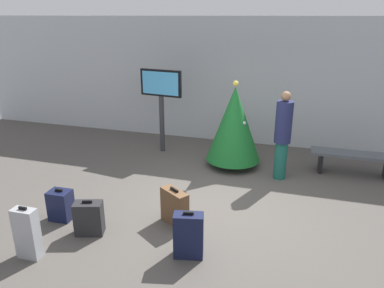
{
  "coord_description": "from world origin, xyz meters",
  "views": [
    {
      "loc": [
        1.21,
        -5.58,
        3.21
      ],
      "look_at": [
        -0.64,
        0.61,
        0.9
      ],
      "focal_mm": 34.02,
      "sensor_mm": 36.0,
      "label": 1
    }
  ],
  "objects_px": {
    "traveller_0": "(283,134)",
    "waiting_bench": "(354,158)",
    "flight_info_kiosk": "(161,94)",
    "suitcase_1": "(89,218)",
    "suitcase_4": "(27,233)",
    "suitcase_0": "(61,205)",
    "suitcase_2": "(188,235)",
    "suitcase_3": "(175,207)",
    "holiday_tree": "(234,124)"
  },
  "relations": [
    {
      "from": "traveller_0",
      "to": "waiting_bench",
      "type": "bearing_deg",
      "value": 23.11
    },
    {
      "from": "flight_info_kiosk",
      "to": "suitcase_1",
      "type": "xyz_separation_m",
      "value": [
        0.23,
        -3.73,
        -1.17
      ]
    },
    {
      "from": "flight_info_kiosk",
      "to": "suitcase_4",
      "type": "xyz_separation_m",
      "value": [
        -0.26,
        -4.48,
        -1.06
      ]
    },
    {
      "from": "suitcase_4",
      "to": "flight_info_kiosk",
      "type": "bearing_deg",
      "value": 86.7
    },
    {
      "from": "suitcase_0",
      "to": "suitcase_2",
      "type": "distance_m",
      "value": 2.33
    },
    {
      "from": "suitcase_3",
      "to": "suitcase_4",
      "type": "distance_m",
      "value": 2.17
    },
    {
      "from": "waiting_bench",
      "to": "traveller_0",
      "type": "height_order",
      "value": "traveller_0"
    },
    {
      "from": "suitcase_1",
      "to": "suitcase_3",
      "type": "relative_size",
      "value": 0.91
    },
    {
      "from": "suitcase_1",
      "to": "suitcase_3",
      "type": "distance_m",
      "value": 1.33
    },
    {
      "from": "flight_info_kiosk",
      "to": "suitcase_0",
      "type": "distance_m",
      "value": 3.71
    },
    {
      "from": "waiting_bench",
      "to": "suitcase_0",
      "type": "distance_m",
      "value": 5.84
    },
    {
      "from": "holiday_tree",
      "to": "flight_info_kiosk",
      "type": "bearing_deg",
      "value": 166.77
    },
    {
      "from": "suitcase_1",
      "to": "suitcase_4",
      "type": "height_order",
      "value": "suitcase_4"
    },
    {
      "from": "holiday_tree",
      "to": "suitcase_0",
      "type": "bearing_deg",
      "value": -126.9
    },
    {
      "from": "waiting_bench",
      "to": "flight_info_kiosk",
      "type": "bearing_deg",
      "value": 177.56
    },
    {
      "from": "flight_info_kiosk",
      "to": "waiting_bench",
      "type": "bearing_deg",
      "value": -2.44
    },
    {
      "from": "suitcase_0",
      "to": "suitcase_1",
      "type": "height_order",
      "value": "suitcase_1"
    },
    {
      "from": "traveller_0",
      "to": "suitcase_4",
      "type": "bearing_deg",
      "value": -130.74
    },
    {
      "from": "flight_info_kiosk",
      "to": "suitcase_3",
      "type": "height_order",
      "value": "flight_info_kiosk"
    },
    {
      "from": "flight_info_kiosk",
      "to": "waiting_bench",
      "type": "xyz_separation_m",
      "value": [
        4.37,
        -0.19,
        -1.07
      ]
    },
    {
      "from": "waiting_bench",
      "to": "traveller_0",
      "type": "distance_m",
      "value": 1.71
    },
    {
      "from": "suitcase_2",
      "to": "suitcase_3",
      "type": "height_order",
      "value": "suitcase_2"
    },
    {
      "from": "holiday_tree",
      "to": "suitcase_3",
      "type": "height_order",
      "value": "holiday_tree"
    },
    {
      "from": "suitcase_1",
      "to": "suitcase_2",
      "type": "xyz_separation_m",
      "value": [
        1.63,
        -0.1,
        0.07
      ]
    },
    {
      "from": "suitcase_4",
      "to": "waiting_bench",
      "type": "bearing_deg",
      "value": 42.85
    },
    {
      "from": "suitcase_1",
      "to": "suitcase_4",
      "type": "relative_size",
      "value": 0.72
    },
    {
      "from": "suitcase_0",
      "to": "suitcase_4",
      "type": "xyz_separation_m",
      "value": [
        0.19,
        -0.99,
        0.12
      ]
    },
    {
      "from": "suitcase_4",
      "to": "suitcase_0",
      "type": "bearing_deg",
      "value": 100.6
    },
    {
      "from": "flight_info_kiosk",
      "to": "traveller_0",
      "type": "bearing_deg",
      "value": -15.68
    },
    {
      "from": "suitcase_1",
      "to": "suitcase_4",
      "type": "xyz_separation_m",
      "value": [
        -0.49,
        -0.75,
        0.11
      ]
    },
    {
      "from": "flight_info_kiosk",
      "to": "traveller_0",
      "type": "relative_size",
      "value": 1.1
    },
    {
      "from": "traveller_0",
      "to": "suitcase_1",
      "type": "bearing_deg",
      "value": -132.46
    },
    {
      "from": "suitcase_0",
      "to": "suitcase_4",
      "type": "bearing_deg",
      "value": -79.4
    },
    {
      "from": "suitcase_0",
      "to": "suitcase_1",
      "type": "xyz_separation_m",
      "value": [
        0.68,
        -0.24,
        0.01
      ]
    },
    {
      "from": "suitcase_0",
      "to": "suitcase_1",
      "type": "distance_m",
      "value": 0.72
    },
    {
      "from": "flight_info_kiosk",
      "to": "suitcase_2",
      "type": "relative_size",
      "value": 2.87
    },
    {
      "from": "holiday_tree",
      "to": "suitcase_2",
      "type": "bearing_deg",
      "value": -89.8
    },
    {
      "from": "suitcase_4",
      "to": "traveller_0",
      "type": "bearing_deg",
      "value": 49.26
    },
    {
      "from": "suitcase_2",
      "to": "suitcase_1",
      "type": "bearing_deg",
      "value": 176.58
    },
    {
      "from": "waiting_bench",
      "to": "suitcase_3",
      "type": "height_order",
      "value": "suitcase_3"
    },
    {
      "from": "waiting_bench",
      "to": "suitcase_1",
      "type": "height_order",
      "value": "suitcase_1"
    },
    {
      "from": "flight_info_kiosk",
      "to": "suitcase_2",
      "type": "bearing_deg",
      "value": -64.07
    },
    {
      "from": "flight_info_kiosk",
      "to": "traveller_0",
      "type": "distance_m",
      "value": 3.05
    },
    {
      "from": "suitcase_1",
      "to": "suitcase_2",
      "type": "relative_size",
      "value": 0.81
    },
    {
      "from": "suitcase_0",
      "to": "holiday_tree",
      "type": "bearing_deg",
      "value": 53.1
    },
    {
      "from": "waiting_bench",
      "to": "suitcase_1",
      "type": "distance_m",
      "value": 5.45
    },
    {
      "from": "holiday_tree",
      "to": "suitcase_4",
      "type": "bearing_deg",
      "value": -117.51
    },
    {
      "from": "holiday_tree",
      "to": "suitcase_2",
      "type": "distance_m",
      "value": 3.45
    },
    {
      "from": "suitcase_0",
      "to": "suitcase_4",
      "type": "distance_m",
      "value": 1.02
    },
    {
      "from": "flight_info_kiosk",
      "to": "holiday_tree",
      "type": "bearing_deg",
      "value": -13.23
    }
  ]
}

